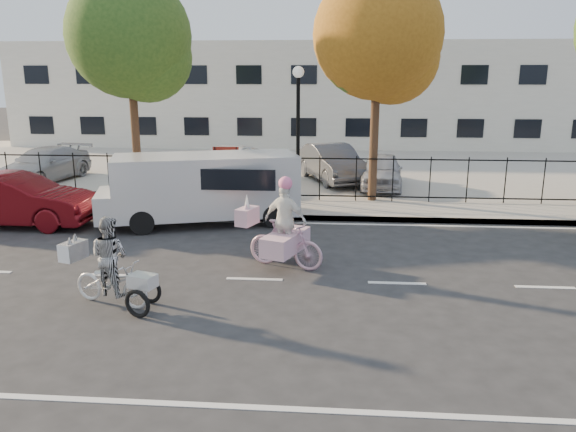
# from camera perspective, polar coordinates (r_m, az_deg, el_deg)

# --- Properties ---
(ground) EXTENTS (120.00, 120.00, 0.00)m
(ground) POSITION_cam_1_polar(r_m,az_deg,el_deg) (12.02, -3.43, -6.44)
(ground) COLOR #333334
(road_markings) EXTENTS (60.00, 9.52, 0.01)m
(road_markings) POSITION_cam_1_polar(r_m,az_deg,el_deg) (12.02, -3.43, -6.42)
(road_markings) COLOR silver
(road_markings) RESTS_ON ground
(curb) EXTENTS (60.00, 0.10, 0.15)m
(curb) POSITION_cam_1_polar(r_m,az_deg,el_deg) (16.79, -1.08, -0.13)
(curb) COLOR #A8A399
(curb) RESTS_ON ground
(sidewalk) EXTENTS (60.00, 2.20, 0.15)m
(sidewalk) POSITION_cam_1_polar(r_m,az_deg,el_deg) (17.80, -0.75, 0.70)
(sidewalk) COLOR #A8A399
(sidewalk) RESTS_ON ground
(parking_lot) EXTENTS (60.00, 15.60, 0.15)m
(parking_lot) POSITION_cam_1_polar(r_m,az_deg,el_deg) (26.51, 1.02, 5.19)
(parking_lot) COLOR #A8A399
(parking_lot) RESTS_ON ground
(iron_fence) EXTENTS (58.00, 0.06, 1.50)m
(iron_fence) POSITION_cam_1_polar(r_m,az_deg,el_deg) (18.71, -0.45, 3.95)
(iron_fence) COLOR black
(iron_fence) RESTS_ON sidewalk
(building) EXTENTS (34.00, 10.00, 6.00)m
(building) POSITION_cam_1_polar(r_m,az_deg,el_deg) (36.19, 2.04, 12.26)
(building) COLOR silver
(building) RESTS_ON ground
(lamppost) EXTENTS (0.36, 0.36, 4.33)m
(lamppost) POSITION_cam_1_polar(r_m,az_deg,el_deg) (18.01, 1.04, 10.64)
(lamppost) COLOR black
(lamppost) RESTS_ON sidewalk
(street_sign) EXTENTS (0.85, 0.06, 1.80)m
(street_sign) POSITION_cam_1_polar(r_m,az_deg,el_deg) (18.48, -6.31, 5.36)
(street_sign) COLOR black
(street_sign) RESTS_ON sidewalk
(zebra_trike) EXTENTS (2.00, 1.25, 1.72)m
(zebra_trike) POSITION_cam_1_polar(r_m,az_deg,el_deg) (11.04, -17.55, -5.36)
(zebra_trike) COLOR silver
(zebra_trike) RESTS_ON ground
(unicorn_bike) EXTENTS (2.10, 1.53, 2.08)m
(unicorn_bike) POSITION_cam_1_polar(r_m,az_deg,el_deg) (12.50, -0.40, -1.87)
(unicorn_bike) COLOR #D2A0B9
(unicorn_bike) RESTS_ON ground
(white_van) EXTENTS (6.04, 3.26, 2.00)m
(white_van) POSITION_cam_1_polar(r_m,az_deg,el_deg) (16.37, -8.64, 3.04)
(white_van) COLOR silver
(white_van) RESTS_ON ground
(red_sedan) EXTENTS (4.56, 1.64, 1.50)m
(red_sedan) POSITION_cam_1_polar(r_m,az_deg,el_deg) (17.78, -25.98, 1.45)
(red_sedan) COLOR #56090F
(red_sedan) RESTS_ON ground
(pedestrian) EXTENTS (0.70, 0.59, 1.65)m
(pedestrian) POSITION_cam_1_polar(r_m,az_deg,el_deg) (17.70, -9.48, 3.41)
(pedestrian) COLOR black
(pedestrian) RESTS_ON sidewalk
(lot_car_a) EXTENTS (2.56, 4.71, 1.29)m
(lot_car_a) POSITION_cam_1_polar(r_m,az_deg,el_deg) (23.98, -23.54, 4.79)
(lot_car_a) COLOR #999CA1
(lot_car_a) RESTS_ON parking_lot
(lot_car_b) EXTENTS (3.34, 5.37, 1.38)m
(lot_car_b) POSITION_cam_1_polar(r_m,az_deg,el_deg) (21.76, -6.18, 5.17)
(lot_car_b) COLOR white
(lot_car_b) RESTS_ON parking_lot
(lot_car_c) EXTENTS (2.98, 4.60, 1.43)m
(lot_car_c) POSITION_cam_1_polar(r_m,az_deg,el_deg) (22.06, 4.52, 5.39)
(lot_car_c) COLOR #494B50
(lot_car_c) RESTS_ON parking_lot
(lot_car_d) EXTENTS (1.80, 3.78, 1.25)m
(lot_car_d) POSITION_cam_1_polar(r_m,az_deg,el_deg) (21.09, 9.48, 4.58)
(lot_car_d) COLOR #B4B5BC
(lot_car_d) RESTS_ON parking_lot
(tree_west) EXTENTS (4.10, 4.10, 7.52)m
(tree_west) POSITION_cam_1_polar(r_m,az_deg,el_deg) (20.07, -15.36, 16.68)
(tree_west) COLOR #442D1D
(tree_west) RESTS_ON ground
(tree_mid) EXTENTS (4.08, 4.08, 7.48)m
(tree_mid) POSITION_cam_1_polar(r_m,az_deg,el_deg) (18.66, 9.54, 17.11)
(tree_mid) COLOR #442D1D
(tree_mid) RESTS_ON ground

